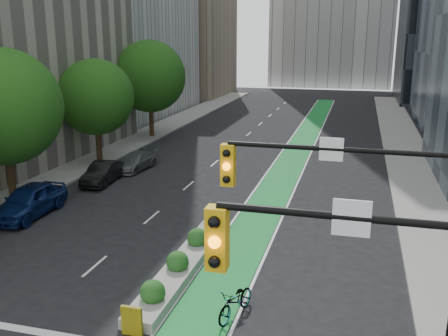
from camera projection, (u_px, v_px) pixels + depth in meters
The scene contains 13 objects.
sidewalk_left at pixel (109, 152), 40.91m from camera, with size 3.60×90.00×0.15m, color gray.
sidewalk_right at pixel (414, 172), 34.96m from camera, with size 3.60×90.00×0.15m, color gray.
bike_lane_paint at pixel (297, 150), 41.86m from camera, with size 2.20×70.00×0.01m, color #178333.
building_tan_far at pixel (182, 11), 77.90m from camera, with size 14.00×16.00×26.00m, color tan.
tree_mid at pixel (3, 107), 27.17m from camera, with size 6.40×6.40×8.78m.
tree_midfar at pixel (96, 97), 36.66m from camera, with size 5.60×5.60×7.76m.
tree_far at pixel (150, 77), 45.80m from camera, with size 6.60×6.60×9.00m.
signal_right at pixel (392, 236), 11.65m from camera, with size 5.82×0.51×7.20m.
median_planter at pixel (186, 258), 20.80m from camera, with size 1.20×10.26×1.10m.
bicycle at pixel (236, 301), 17.02m from camera, with size 0.74×2.14×1.12m, color gray.
parked_car_left_near at pixel (29, 201), 26.50m from camera, with size 2.01×4.99×1.70m, color #0D1E50.
parked_car_left_mid at pixel (102, 173), 32.46m from camera, with size 1.44×4.14×1.36m, color black.
parked_car_left_far at pixel (136, 161), 35.71m from camera, with size 1.71×4.21×1.22m, color #525557.
Camera 1 is at (7.71, -11.03, 9.35)m, focal length 40.00 mm.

